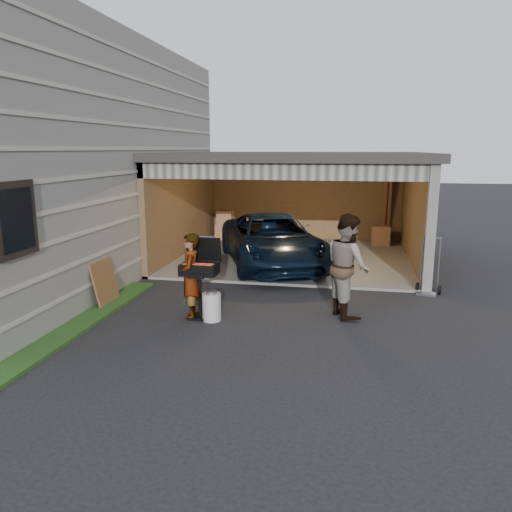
% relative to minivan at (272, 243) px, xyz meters
% --- Properties ---
extents(ground, '(80.00, 80.00, 0.00)m').
position_rel_minivan_xyz_m(ground, '(-0.32, -5.20, -0.65)').
color(ground, black).
rests_on(ground, ground).
extents(house, '(7.00, 11.00, 5.50)m').
position_rel_minivan_xyz_m(house, '(-6.32, -1.20, 2.10)').
color(house, '#474744').
rests_on(house, ground).
extents(groundcover_strip, '(0.50, 8.00, 0.06)m').
position_rel_minivan_xyz_m(groundcover_strip, '(-2.57, -6.20, -0.62)').
color(groundcover_strip, '#193814').
rests_on(groundcover_strip, ground).
extents(garage, '(6.80, 6.30, 2.90)m').
position_rel_minivan_xyz_m(garage, '(0.44, 1.59, 1.22)').
color(garage, '#605E59').
rests_on(garage, ground).
extents(minivan, '(3.67, 5.10, 1.29)m').
position_rel_minivan_xyz_m(minivan, '(0.00, 0.00, 0.00)').
color(minivan, black).
rests_on(minivan, ground).
extents(woman, '(0.49, 0.63, 1.55)m').
position_rel_minivan_xyz_m(woman, '(-0.82, -4.12, 0.13)').
color(woman, silver).
rests_on(woman, ground).
extents(man, '(1.02, 1.12, 1.87)m').
position_rel_minivan_xyz_m(man, '(1.92, -3.43, 0.29)').
color(man, '#422B19').
rests_on(man, ground).
extents(bbq_grill, '(0.64, 0.57, 1.44)m').
position_rel_minivan_xyz_m(bbq_grill, '(-0.66, -4.05, 0.21)').
color(bbq_grill, black).
rests_on(bbq_grill, ground).
extents(propane_tank, '(0.40, 0.40, 0.50)m').
position_rel_minivan_xyz_m(propane_tank, '(-0.42, -4.17, -0.40)').
color(propane_tank, silver).
rests_on(propane_tank, ground).
extents(plywood_panel, '(0.22, 0.79, 0.87)m').
position_rel_minivan_xyz_m(plywood_panel, '(-2.72, -3.66, -0.21)').
color(plywood_panel, brown).
rests_on(plywood_panel, ground).
extents(hand_truck, '(0.54, 0.48, 1.22)m').
position_rel_minivan_xyz_m(hand_truck, '(3.60, -1.72, -0.41)').
color(hand_truck, gray).
rests_on(hand_truck, ground).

